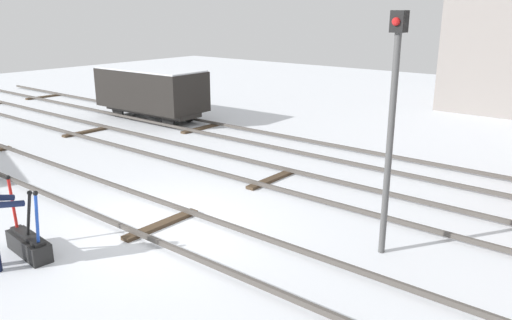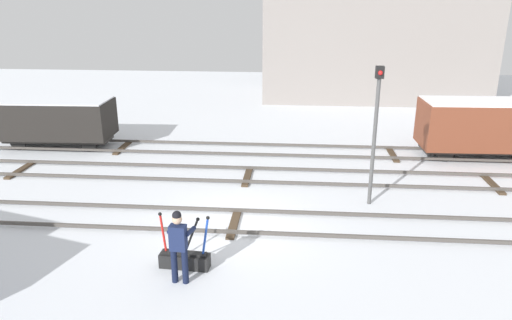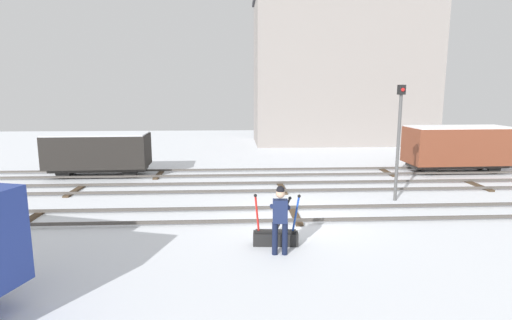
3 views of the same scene
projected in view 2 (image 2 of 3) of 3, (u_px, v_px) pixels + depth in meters
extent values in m
plane|color=silver|center=(234.00, 224.00, 14.17)|extent=(60.00, 60.00, 0.00)
cube|color=#4C4742|center=(231.00, 232.00, 13.45)|extent=(44.00, 0.07, 0.10)
cube|color=#4C4742|center=(237.00, 210.00, 14.81)|extent=(44.00, 0.07, 0.10)
cube|color=#423323|center=(234.00, 223.00, 14.16)|extent=(0.24, 1.94, 0.08)
cube|color=#4C4742|center=(245.00, 181.00, 17.11)|extent=(44.00, 0.07, 0.10)
cube|color=#4C4742|center=(249.00, 168.00, 18.47)|extent=(44.00, 0.07, 0.10)
cube|color=#423323|center=(21.00, 170.00, 18.52)|extent=(0.24, 1.94, 0.08)
cube|color=#423323|center=(247.00, 176.00, 17.82)|extent=(0.24, 1.94, 0.08)
cube|color=#423323|center=(492.00, 184.00, 17.13)|extent=(0.24, 1.94, 0.08)
cube|color=#4C4742|center=(253.00, 154.00, 20.06)|extent=(44.00, 0.07, 0.10)
cube|color=#4C4742|center=(256.00, 144.00, 21.42)|extent=(44.00, 0.07, 0.10)
cube|color=#423323|center=(123.00, 147.00, 21.23)|extent=(0.24, 1.94, 0.08)
cube|color=#423323|center=(392.00, 154.00, 20.31)|extent=(0.24, 1.94, 0.08)
cube|color=black|center=(185.00, 261.00, 11.88)|extent=(1.26, 0.46, 0.36)
cube|color=black|center=(184.00, 253.00, 11.82)|extent=(1.13, 0.29, 0.06)
cylinder|color=red|center=(163.00, 234.00, 11.74)|extent=(0.16, 0.07, 1.05)
sphere|color=black|center=(160.00, 214.00, 11.57)|extent=(0.09, 0.09, 0.09)
cylinder|color=black|center=(191.00, 237.00, 11.64)|extent=(0.44, 0.09, 1.00)
sphere|color=black|center=(198.00, 219.00, 11.45)|extent=(0.09, 0.09, 0.09)
cylinder|color=#1E47B7|center=(205.00, 237.00, 11.58)|extent=(0.22, 0.07, 1.05)
sphere|color=black|center=(208.00, 218.00, 11.40)|extent=(0.09, 0.09, 0.09)
cylinder|color=#111831|center=(174.00, 265.00, 11.19)|extent=(0.15, 0.15, 0.86)
cylinder|color=#111831|center=(185.00, 266.00, 11.15)|extent=(0.15, 0.15, 0.86)
cube|color=#192347|center=(178.00, 238.00, 10.93)|extent=(0.40, 0.27, 0.61)
sphere|color=tan|center=(177.00, 219.00, 10.78)|extent=(0.23, 0.23, 0.23)
sphere|color=black|center=(177.00, 215.00, 10.75)|extent=(0.21, 0.21, 0.21)
cylinder|color=#192347|center=(173.00, 229.00, 11.21)|extent=(0.16, 0.59, 0.25)
cylinder|color=#192347|center=(190.00, 231.00, 11.15)|extent=(0.16, 0.59, 0.22)
cylinder|color=#4C4C4C|center=(374.00, 144.00, 14.93)|extent=(0.12, 0.12, 4.07)
cube|color=black|center=(380.00, 72.00, 14.22)|extent=(0.24, 0.24, 0.36)
sphere|color=red|center=(380.00, 73.00, 14.09)|extent=(0.14, 0.14, 0.14)
cube|color=gray|center=(376.00, 10.00, 30.20)|extent=(13.91, 5.85, 11.10)
cube|color=#2D2B28|center=(482.00, 148.00, 19.90)|extent=(4.95, 1.40, 0.20)
cube|color=brown|center=(486.00, 125.00, 19.57)|extent=(5.23, 2.25, 1.85)
cube|color=white|center=(490.00, 102.00, 19.27)|extent=(5.13, 2.16, 0.06)
cylinder|color=black|center=(445.00, 153.00, 19.46)|extent=(0.70, 0.12, 0.70)
cylinder|color=black|center=(437.00, 145.00, 20.56)|extent=(0.70, 0.12, 0.70)
cube|color=#2D2B28|center=(59.00, 138.00, 21.35)|extent=(4.62, 1.36, 0.20)
cube|color=black|center=(56.00, 119.00, 21.06)|extent=(4.88, 2.18, 1.58)
cube|color=silver|center=(53.00, 100.00, 20.79)|extent=(4.78, 2.10, 0.06)
cylinder|color=black|center=(18.00, 142.00, 20.91)|extent=(0.70, 0.12, 0.70)
cylinder|color=black|center=(31.00, 135.00, 21.97)|extent=(0.70, 0.12, 0.70)
cylinder|color=black|center=(89.00, 143.00, 20.76)|extent=(0.70, 0.12, 0.70)
cylinder|color=black|center=(98.00, 136.00, 21.81)|extent=(0.70, 0.12, 0.70)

